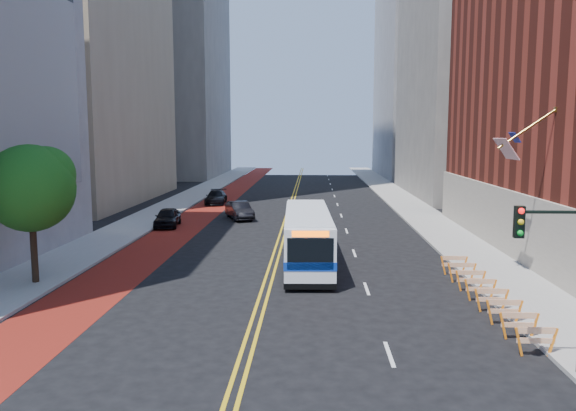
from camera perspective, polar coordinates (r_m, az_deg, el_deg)
The scene contains 16 objects.
ground at distance 21.54m, azimuth -3.57°, elevation -12.62°, with size 160.00×160.00×0.00m, color black.
sidewalk_left at distance 52.61m, azimuth -13.16°, elevation -0.81°, with size 4.00×140.00×0.15m, color gray.
sidewalk_right at distance 51.60m, azimuth 13.45°, elevation -0.98°, with size 4.00×140.00×0.15m, color gray.
bus_lane_paint at distance 51.70m, azimuth -9.00°, elevation -0.93°, with size 3.60×140.00×0.01m, color maroon.
center_line_inner at distance 50.72m, azimuth -0.19°, elevation -1.00°, with size 0.14×140.00×0.01m, color gold.
center_line_outer at distance 50.71m, azimuth 0.21°, elevation -1.00°, with size 0.14×140.00×0.01m, color gold.
lane_dashes at distance 58.65m, azimuth 5.04°, elevation 0.11°, with size 0.14×98.20×0.01m.
midrise_right_near at distance 72.36m, azimuth 20.09°, elevation 16.96°, with size 18.00×26.00×40.00m, color slate.
midrise_right_far at distance 102.53m, azimuth 15.56°, elevation 18.40°, with size 20.00×28.00×55.00m, color gray.
construction_barriers at distance 25.58m, azimuth 19.45°, elevation -8.21°, with size 1.42×10.91×1.00m.
street_tree at distance 29.52m, azimuth -24.59°, elevation 1.93°, with size 4.20×4.20×6.70m.
traffic_signal at distance 18.48m, azimuth 25.54°, elevation -4.70°, with size 2.21×0.34×5.07m.
transit_bus at distance 31.44m, azimuth 1.99°, elevation -3.19°, with size 2.82×11.30×3.09m.
car_a at distance 45.51m, azimuth -12.15°, elevation -1.18°, with size 1.75×4.36×1.48m, color black.
car_b at distance 48.56m, azimuth -4.95°, elevation -0.50°, with size 1.60×4.58×1.51m, color black.
car_c at distance 59.30m, azimuth -7.32°, elevation 0.84°, with size 1.98×4.87×1.41m, color black.
Camera 1 is at (2.20, -20.13, 7.34)m, focal length 35.00 mm.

